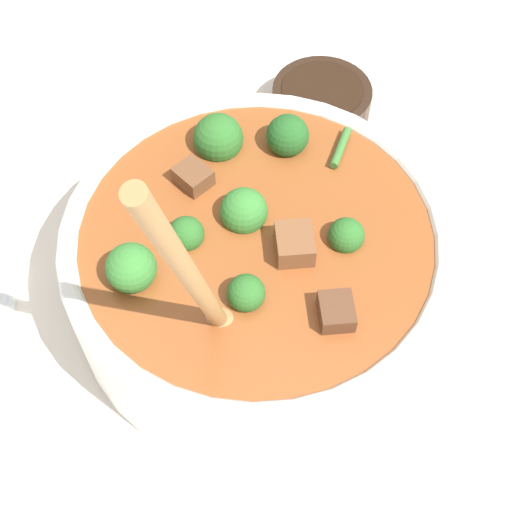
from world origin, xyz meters
name	(u,v)px	position (x,y,z in m)	size (l,w,h in m)	color
ground_plane	(256,298)	(0.00, 0.00, 0.00)	(4.00, 4.00, 0.00)	silver
stew_bowl	(255,260)	(0.00, 0.00, 0.06)	(0.30, 0.30, 0.31)	white
condiment_bowl	(321,101)	(-0.02, -0.23, 0.02)	(0.10, 0.10, 0.04)	black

